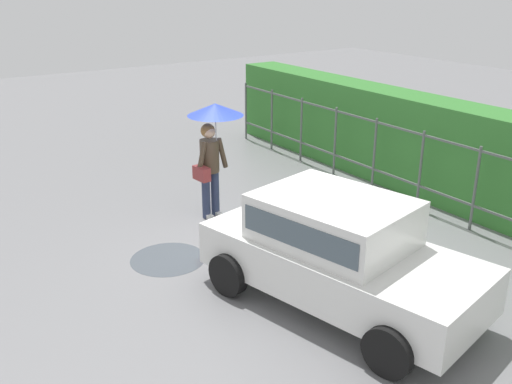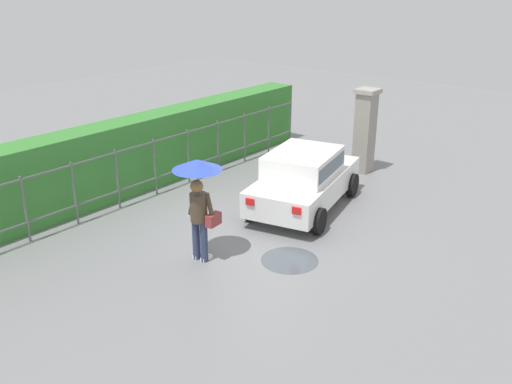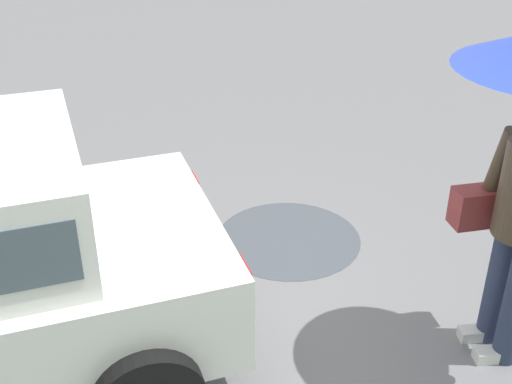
# 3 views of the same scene
# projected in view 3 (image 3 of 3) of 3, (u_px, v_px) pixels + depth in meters

# --- Properties ---
(puddle_near) EXTENTS (1.17, 1.17, 0.00)m
(puddle_near) POSITION_uv_depth(u_px,v_px,m) (288.00, 238.00, 5.32)
(puddle_near) COLOR #4C545B
(puddle_near) RESTS_ON ground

